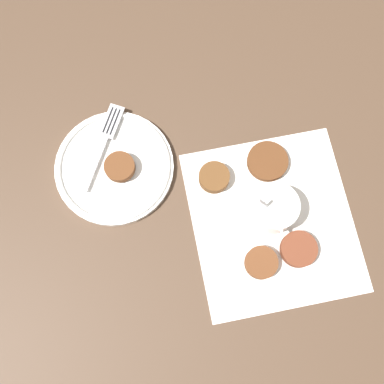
{
  "coord_description": "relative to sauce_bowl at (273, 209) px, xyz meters",
  "views": [
    {
      "loc": [
        0.1,
        -0.17,
        0.81
      ],
      "look_at": [
        -0.1,
        -0.14,
        0.02
      ],
      "focal_mm": 42.0,
      "sensor_mm": 36.0,
      "label": 1
    }
  ],
  "objects": [
    {
      "name": "ground_plane",
      "position": [
        0.04,
        0.0,
        -0.03
      ],
      "size": [
        4.0,
        4.0,
        0.0
      ],
      "primitive_type": "plane",
      "color": "#4C3828"
    },
    {
      "name": "napkin",
      "position": [
        0.02,
        -0.0,
        -0.03
      ],
      "size": [
        0.32,
        0.29,
        0.0
      ],
      "color": "white",
      "rests_on": "ground_plane"
    },
    {
      "name": "sauce_bowl",
      "position": [
        0.0,
        0.0,
        0.0
      ],
      "size": [
        0.09,
        0.08,
        0.12
      ],
      "color": "white",
      "rests_on": "napkin"
    },
    {
      "name": "fritter_0",
      "position": [
        0.08,
        0.03,
        -0.02
      ],
      "size": [
        0.07,
        0.07,
        0.02
      ],
      "color": "brown",
      "rests_on": "napkin"
    },
    {
      "name": "fritter_1",
      "position": [
        0.09,
        -0.04,
        -0.02
      ],
      "size": [
        0.06,
        0.06,
        0.02
      ],
      "color": "brown",
      "rests_on": "napkin"
    },
    {
      "name": "fritter_2",
      "position": [
        -0.09,
        0.02,
        -0.02
      ],
      "size": [
        0.08,
        0.08,
        0.01
      ],
      "color": "#59321A",
      "rests_on": "napkin"
    },
    {
      "name": "fritter_3",
      "position": [
        -0.08,
        -0.09,
        -0.01
      ],
      "size": [
        0.06,
        0.06,
        0.02
      ],
      "color": "brown",
      "rests_on": "napkin"
    },
    {
      "name": "serving_plate",
      "position": [
        -0.14,
        -0.27,
        -0.02
      ],
      "size": [
        0.22,
        0.22,
        0.02
      ],
      "color": "white",
      "rests_on": "ground_plane"
    },
    {
      "name": "fritter_on_plate",
      "position": [
        -0.13,
        -0.26,
        -0.0
      ],
      "size": [
        0.06,
        0.06,
        0.02
      ],
      "color": "brown",
      "rests_on": "serving_plate"
    },
    {
      "name": "fork",
      "position": [
        -0.2,
        -0.27,
        -0.01
      ],
      "size": [
        0.16,
        0.1,
        0.0
      ],
      "color": "silver",
      "rests_on": "serving_plate"
    }
  ]
}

